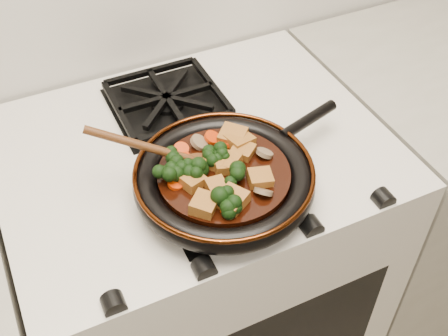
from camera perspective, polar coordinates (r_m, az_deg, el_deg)
name	(u,v)px	position (r m, az deg, el deg)	size (l,w,h in m)	color
stove	(200,276)	(1.45, -2.45, -10.95)	(0.76, 0.60, 0.90)	beige
burner_grate_front	(223,188)	(1.01, -0.07, -2.03)	(0.23, 0.23, 0.03)	black
burner_grate_back	(167,101)	(1.20, -5.81, 6.80)	(0.23, 0.23, 0.03)	black
skillet	(225,178)	(0.98, 0.10, -1.01)	(0.44, 0.32, 0.05)	black
braising_sauce	(224,177)	(0.98, 0.00, -0.87)	(0.23, 0.23, 0.02)	black
tofu_cube_0	(227,163)	(0.98, 0.28, 0.54)	(0.04, 0.04, 0.02)	#925B21
tofu_cube_1	(232,200)	(0.92, 0.84, -3.30)	(0.04, 0.05, 0.02)	#925B21
tofu_cube_2	(204,205)	(0.91, -2.02, -3.76)	(0.04, 0.04, 0.02)	#925B21
tofu_cube_3	(260,179)	(0.95, 3.68, -1.07)	(0.04, 0.04, 0.02)	#925B21
tofu_cube_4	(217,161)	(0.98, -0.75, 0.72)	(0.04, 0.04, 0.02)	#925B21
tofu_cube_5	(243,151)	(1.00, 1.95, 1.71)	(0.04, 0.04, 0.02)	#925B21
tofu_cube_6	(192,181)	(0.95, -3.32, -1.30)	(0.04, 0.04, 0.02)	#925B21
tofu_cube_7	(233,137)	(1.03, 0.90, 3.19)	(0.04, 0.05, 0.02)	#925B21
tofu_cube_8	(226,165)	(0.97, 0.22, 0.33)	(0.04, 0.04, 0.02)	#925B21
tofu_cube_9	(216,187)	(0.94, -0.77, -1.98)	(0.04, 0.03, 0.02)	#925B21
tofu_cube_10	(239,141)	(1.02, 1.57, 2.71)	(0.04, 0.05, 0.02)	#925B21
broccoli_floret_0	(196,171)	(0.96, -2.87, -0.26)	(0.06, 0.06, 0.05)	black
broccoli_floret_1	(226,195)	(0.92, 0.24, -2.81)	(0.06, 0.06, 0.05)	black
broccoli_floret_2	(215,157)	(0.99, -0.88, 1.11)	(0.05, 0.05, 0.05)	black
broccoli_floret_3	(168,174)	(0.96, -5.76, -0.60)	(0.05, 0.05, 0.05)	black
broccoli_floret_4	(231,210)	(0.90, 0.67, -4.29)	(0.06, 0.06, 0.05)	black
broccoli_floret_5	(216,158)	(0.99, -0.80, 1.04)	(0.05, 0.05, 0.05)	black
broccoli_floret_6	(233,178)	(0.95, 0.91, -1.01)	(0.06, 0.06, 0.05)	black
broccoli_floret_7	(176,171)	(0.96, -4.91, -0.28)	(0.06, 0.06, 0.05)	black
broccoli_floret_8	(172,162)	(0.98, -5.31, 0.66)	(0.06, 0.06, 0.05)	black
carrot_coin_0	(212,138)	(1.03, -1.20, 3.10)	(0.03, 0.03, 0.01)	#BF2E05
carrot_coin_1	(181,149)	(1.01, -4.35, 1.96)	(0.03, 0.03, 0.01)	#BF2E05
carrot_coin_2	(183,159)	(0.99, -4.18, 0.95)	(0.03, 0.03, 0.01)	#BF2E05
carrot_coin_3	(225,143)	(1.02, 0.14, 2.56)	(0.03, 0.03, 0.01)	#BF2E05
carrot_coin_4	(228,210)	(0.91, 0.44, -4.29)	(0.03, 0.03, 0.01)	#BF2E05
carrot_coin_5	(176,183)	(0.95, -4.93, -1.57)	(0.03, 0.03, 0.01)	#BF2E05
mushroom_slice_0	(199,142)	(1.02, -2.55, 2.61)	(0.03, 0.03, 0.01)	#796246
mushroom_slice_1	(263,192)	(0.93, 4.02, -2.41)	(0.03, 0.03, 0.01)	#796246
mushroom_slice_2	(202,202)	(0.92, -2.28, -3.48)	(0.03, 0.03, 0.01)	#796246
mushroom_slice_3	(265,153)	(1.00, 4.14, 1.52)	(0.03, 0.03, 0.01)	#796246
wooden_spoon	(169,153)	(0.98, -5.61, 1.52)	(0.13, 0.08, 0.20)	#4E2910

